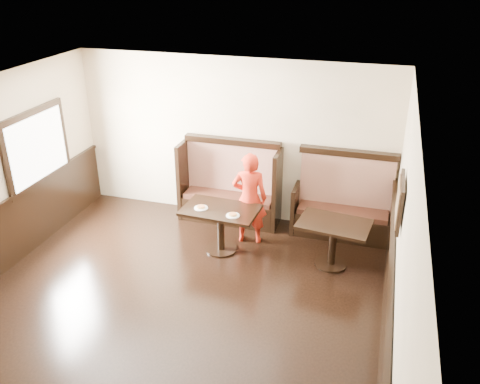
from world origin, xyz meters
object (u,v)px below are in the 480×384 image
at_px(child, 250,198).
at_px(table_main, 221,219).
at_px(table_neighbor, 333,234).
at_px(booth_main, 230,191).
at_px(booth_neighbor, 343,208).

bearing_deg(child, table_main, 39.87).
bearing_deg(table_neighbor, booth_main, 159.59).
distance_m(table_main, child, 0.58).
bearing_deg(table_neighbor, booth_neighbor, 94.73).
height_order(booth_main, booth_neighbor, same).
bearing_deg(booth_main, table_neighbor, -27.74).
bearing_deg(table_main, child, 52.67).
xyz_separation_m(booth_main, table_neighbor, (1.90, -1.00, 0.01)).
xyz_separation_m(table_main, table_neighbor, (1.73, 0.07, -0.03)).
bearing_deg(booth_neighbor, booth_main, 179.95).
relative_size(booth_main, table_neighbor, 1.57).
height_order(booth_main, table_main, booth_main).
height_order(booth_neighbor, table_neighbor, booth_neighbor).
distance_m(booth_main, child, 0.87).
height_order(booth_main, table_neighbor, booth_main).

